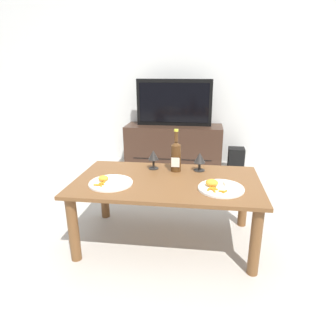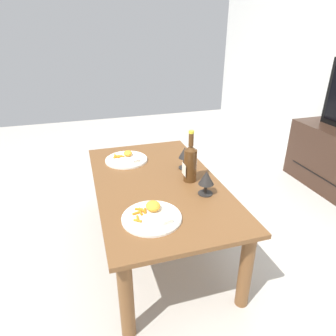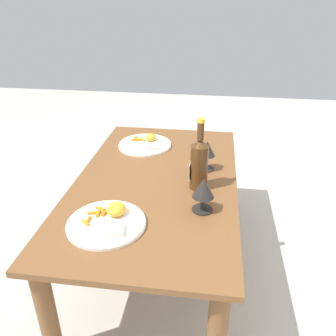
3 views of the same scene
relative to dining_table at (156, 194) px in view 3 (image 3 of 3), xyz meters
The scene contains 7 objects.
ground_plane 0.41m from the dining_table, ahead, with size 6.40×6.40×0.00m, color #B7B2A8.
dining_table is the anchor object (origin of this frame).
wine_bottle 0.29m from the dining_table, 78.07° to the left, with size 0.08×0.08×0.32m.
goblet_left 0.32m from the dining_table, 121.12° to the left, with size 0.08×0.08×0.15m.
goblet_right 0.36m from the dining_table, 45.78° to the left, with size 0.09×0.09×0.14m.
dinner_plate_left 0.40m from the dining_table, 161.71° to the right, with size 0.30×0.30×0.05m.
dinner_plate_right 0.39m from the dining_table, 18.67° to the right, with size 0.30×0.30×0.06m.
Camera 3 is at (1.39, 0.25, 1.29)m, focal length 37.21 mm.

